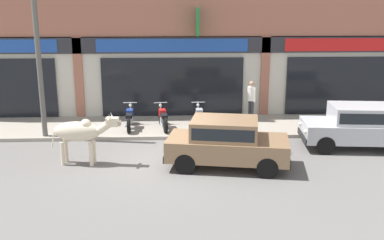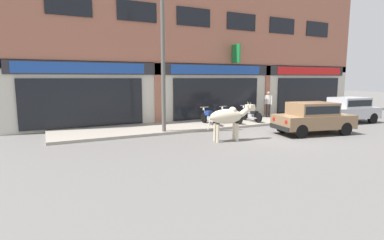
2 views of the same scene
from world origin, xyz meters
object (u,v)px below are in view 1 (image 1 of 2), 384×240
(motorcycle_1, at_px, (163,118))
(motorcycle_2, at_px, (200,118))
(pedestrian, at_px, (251,96))
(utility_pole, at_px, (38,45))
(car_1, at_px, (226,141))
(car_0, at_px, (358,125))
(motorcycle_0, at_px, (130,118))
(cow, at_px, (80,132))

(motorcycle_1, xyz_separation_m, motorcycle_2, (1.38, -0.00, 0.00))
(pedestrian, xyz_separation_m, utility_pole, (-7.69, -1.82, 2.22))
(car_1, xyz_separation_m, utility_pole, (-6.11, 3.08, 2.52))
(car_0, height_order, motorcycle_0, car_0)
(car_0, relative_size, motorcycle_0, 2.06)
(car_1, distance_m, motorcycle_2, 3.93)
(cow, bearing_deg, car_0, 7.28)
(motorcycle_2, bearing_deg, car_0, -24.26)
(motorcycle_2, xyz_separation_m, utility_pole, (-5.56, -0.80, 2.82))
(car_0, xyz_separation_m, motorcycle_1, (-6.50, 2.31, -0.30))
(motorcycle_1, xyz_separation_m, pedestrian, (3.51, 1.01, 0.60))
(motorcycle_0, relative_size, motorcycle_1, 1.01)
(car_1, relative_size, utility_pole, 0.59)
(car_0, xyz_separation_m, motorcycle_0, (-7.75, 2.36, -0.30))
(motorcycle_1, distance_m, utility_pole, 5.11)
(pedestrian, height_order, utility_pole, utility_pole)
(motorcycle_1, bearing_deg, cow, -124.72)
(motorcycle_0, height_order, motorcycle_1, same)
(utility_pole, bearing_deg, pedestrian, 13.30)
(car_0, bearing_deg, cow, -172.72)
(motorcycle_1, bearing_deg, motorcycle_2, -0.08)
(car_1, bearing_deg, pedestrian, 72.06)
(car_1, xyz_separation_m, motorcycle_2, (-0.54, 3.88, -0.30))
(pedestrian, bearing_deg, utility_pole, -166.70)
(motorcycle_2, bearing_deg, cow, -137.61)
(motorcycle_2, bearing_deg, pedestrian, 25.51)
(car_0, xyz_separation_m, car_1, (-4.57, -1.58, 0.00))
(cow, xyz_separation_m, motorcycle_0, (1.13, 3.49, -0.50))
(motorcycle_0, height_order, motorcycle_2, same)
(cow, relative_size, motorcycle_0, 1.18)
(car_0, xyz_separation_m, utility_pole, (-10.68, 1.50, 2.52))
(motorcycle_0, xyz_separation_m, utility_pole, (-2.93, -0.86, 2.82))
(motorcycle_0, height_order, pedestrian, pedestrian)
(car_1, height_order, motorcycle_0, car_1)
(car_0, relative_size, utility_pole, 0.58)
(car_0, height_order, pedestrian, pedestrian)
(motorcycle_0, relative_size, motorcycle_2, 1.00)
(cow, distance_m, car_0, 8.95)
(car_0, xyz_separation_m, pedestrian, (-2.99, 3.32, 0.29))
(motorcycle_2, relative_size, pedestrian, 1.13)
(cow, bearing_deg, motorcycle_1, 55.28)
(car_0, bearing_deg, motorcycle_1, 160.45)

